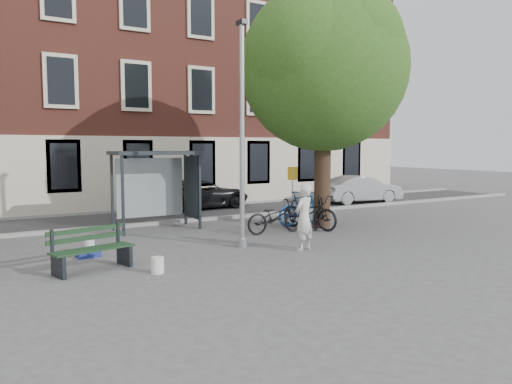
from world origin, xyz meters
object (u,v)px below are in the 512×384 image
object	(u,v)px
lamppost	(242,146)
bike_a	(276,217)
bike_d	(322,212)
bike_c	(310,212)
painter	(304,217)
bus_shelter	(166,172)
car_dark	(199,194)
car_silver	(361,189)
bike_b	(302,208)
notice_sign	(293,182)
bench	(92,251)

from	to	relation	value
lamppost	bike_a	xyz separation A→B (m)	(2.00, 1.36, -2.25)
lamppost	bike_d	xyz separation A→B (m)	(3.88, 1.36, -2.22)
bike_c	painter	bearing A→B (deg)	-146.36
bus_shelter	bike_c	distance (m)	5.02
car_dark	car_silver	xyz separation A→B (m)	(7.81, -2.03, 0.02)
bus_shelter	painter	distance (m)	5.71
painter	bike_b	size ratio (longest dim) A/B	0.87
painter	notice_sign	bearing A→B (deg)	-141.18
bench	notice_sign	bearing A→B (deg)	7.42
bike_b	car_dark	distance (m)	6.30
bench	bike_d	xyz separation A→B (m)	(8.05, 1.86, 0.13)
bike_b	lamppost	bearing A→B (deg)	117.17
painter	bus_shelter	bearing A→B (deg)	-90.88
painter	bench	size ratio (longest dim) A/B	0.92
painter	bike_a	xyz separation A→B (m)	(0.80, 2.57, -0.36)
bike_a	car_dark	xyz separation A→B (m)	(0.56, 7.04, 0.12)
notice_sign	car_silver	bearing A→B (deg)	51.16
lamppost	bike_b	bearing A→B (deg)	30.97
bus_shelter	lamppost	bearing A→B (deg)	-81.57
painter	bench	xyz separation A→B (m)	(-5.37, 0.71, -0.45)
painter	bench	world-z (taller)	painter
bike_b	bike_c	size ratio (longest dim) A/B	0.93
lamppost	bike_c	distance (m)	4.35
bike_b	notice_sign	distance (m)	0.98
bus_shelter	notice_sign	xyz separation A→B (m)	(4.11, -1.56, -0.40)
painter	bike_b	world-z (taller)	painter
bike_a	car_silver	distance (m)	9.75
bus_shelter	car_dark	distance (m)	5.48
bus_shelter	notice_sign	world-z (taller)	bus_shelter
painter	bike_a	distance (m)	2.72
bike_c	car_silver	bearing A→B (deg)	18.89
lamppost	bike_d	world-z (taller)	lamppost
notice_sign	painter	bearing A→B (deg)	-99.50
bench	bike_c	size ratio (longest dim) A/B	0.88
bench	notice_sign	distance (m)	8.33
lamppost	painter	bearing A→B (deg)	-45.26
bike_a	bike_c	xyz separation A→B (m)	(1.44, 0.11, 0.04)
painter	bike_d	bearing A→B (deg)	-155.85
lamppost	bike_c	bearing A→B (deg)	23.09
car_dark	bus_shelter	bearing A→B (deg)	136.35
bike_b	bike_c	distance (m)	0.75
bike_a	bus_shelter	bearing A→B (deg)	46.15
car_dark	bike_c	bearing A→B (deg)	-179.97
bus_shelter	car_silver	world-z (taller)	bus_shelter
painter	bike_c	world-z (taller)	painter
lamppost	car_dark	size ratio (longest dim) A/B	1.30
bench	bike_b	distance (m)	8.28
bike_b	bench	bearing A→B (deg)	105.21
lamppost	notice_sign	distance (m)	4.51
car_dark	lamppost	bearing A→B (deg)	155.81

